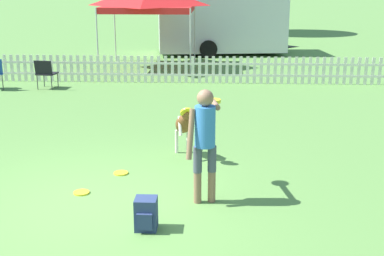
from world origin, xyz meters
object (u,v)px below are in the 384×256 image
(leaping_dog, at_px, (184,124))
(folding_chair_center, at_px, (46,72))
(backpack_on_grass, at_px, (146,214))
(frisbee_near_dog, at_px, (81,192))
(handler_person, at_px, (205,133))
(frisbee_near_handler, at_px, (121,173))
(equipment_trailer, at_px, (221,22))

(leaping_dog, bearing_deg, folding_chair_center, -65.23)
(leaping_dog, height_order, folding_chair_center, leaping_dog)
(leaping_dog, distance_m, backpack_on_grass, 2.82)
(leaping_dog, bearing_deg, frisbee_near_dog, 38.42)
(handler_person, bearing_deg, folding_chair_center, 109.60)
(handler_person, relative_size, frisbee_near_dog, 6.95)
(backpack_on_grass, height_order, folding_chair_center, folding_chair_center)
(leaping_dog, relative_size, frisbee_near_handler, 4.29)
(frisbee_near_handler, distance_m, equipment_trailer, 13.99)
(leaping_dog, bearing_deg, equipment_trailer, -104.89)
(handler_person, height_order, equipment_trailer, equipment_trailer)
(frisbee_near_handler, relative_size, backpack_on_grass, 0.56)
(leaping_dog, bearing_deg, frisbee_near_handler, 29.89)
(frisbee_near_dog, distance_m, folding_chair_center, 7.88)
(frisbee_near_dog, bearing_deg, backpack_on_grass, -44.76)
(frisbee_near_handler, bearing_deg, backpack_on_grass, -70.79)
(frisbee_near_handler, bearing_deg, frisbee_near_dog, -117.60)
(frisbee_near_handler, relative_size, folding_chair_center, 0.28)
(handler_person, relative_size, backpack_on_grass, 3.90)
(leaping_dog, distance_m, equipment_trailer, 13.01)
(leaping_dog, xyz_separation_m, frisbee_near_handler, (-0.96, -0.86, -0.60))
(handler_person, distance_m, equipment_trailer, 14.86)
(frisbee_near_handler, distance_m, backpack_on_grass, 2.03)
(frisbee_near_handler, bearing_deg, equipment_trailer, 83.41)
(leaping_dog, height_order, frisbee_near_dog, leaping_dog)
(handler_person, bearing_deg, frisbee_near_handler, 131.57)
(leaping_dog, relative_size, backpack_on_grass, 2.41)
(handler_person, height_order, folding_chair_center, handler_person)
(folding_chair_center, xyz_separation_m, equipment_trailer, (4.87, 7.33, 0.76))
(frisbee_near_handler, bearing_deg, handler_person, -36.36)
(frisbee_near_handler, height_order, equipment_trailer, equipment_trailer)
(frisbee_near_dog, bearing_deg, frisbee_near_handler, 62.40)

